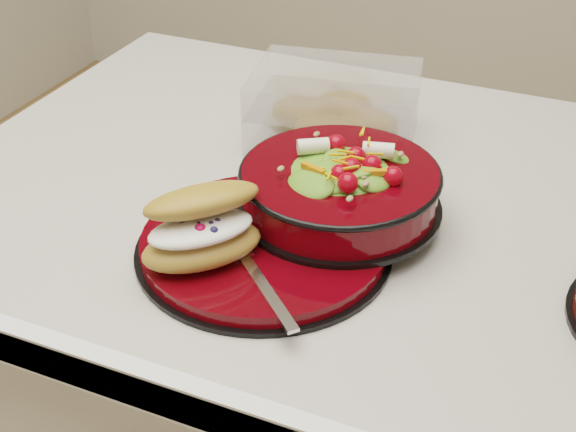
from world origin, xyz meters
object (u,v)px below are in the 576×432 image
at_px(dinner_plate, 264,245).
at_px(pastry_box, 334,109).
at_px(salad_bowl, 340,181).
at_px(croissant, 204,228).
at_px(fork, 258,277).

bearing_deg(dinner_plate, pastry_box, 94.96).
xyz_separation_m(salad_bowl, croissant, (-0.09, -0.14, 0.00)).
distance_m(croissant, fork, 0.07).
relative_size(dinner_plate, pastry_box, 1.18).
height_order(fork, pastry_box, pastry_box).
height_order(salad_bowl, croissant, salad_bowl).
bearing_deg(dinner_plate, salad_bowl, 58.03).
bearing_deg(fork, pastry_box, 50.75).
bearing_deg(pastry_box, salad_bowl, -77.98).
xyz_separation_m(fork, pastry_box, (-0.05, 0.35, 0.02)).
bearing_deg(salad_bowl, dinner_plate, -121.97).
xyz_separation_m(dinner_plate, pastry_box, (-0.02, 0.28, 0.03)).
distance_m(salad_bowl, croissant, 0.17).
bearing_deg(pastry_box, fork, -92.08).
bearing_deg(croissant, fork, -58.48).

